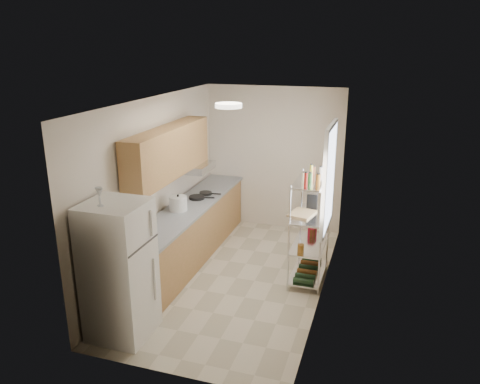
% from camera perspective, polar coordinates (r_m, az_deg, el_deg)
% --- Properties ---
extents(room, '(2.52, 4.42, 2.62)m').
position_cam_1_polar(room, '(6.51, -0.46, -0.32)').
color(room, beige).
rests_on(room, ground).
extents(counter_run, '(0.63, 3.51, 0.90)m').
position_cam_1_polar(counter_run, '(7.50, -6.11, -4.80)').
color(counter_run, '#B1794B').
rests_on(counter_run, ground).
extents(upper_cabinets, '(0.33, 2.20, 0.72)m').
position_cam_1_polar(upper_cabinets, '(6.85, -8.66, 4.83)').
color(upper_cabinets, '#B1794B').
rests_on(upper_cabinets, room).
extents(range_hood, '(0.50, 0.60, 0.12)m').
position_cam_1_polar(range_hood, '(7.63, -5.53, 3.05)').
color(range_hood, '#B7BABC').
rests_on(range_hood, room).
extents(window, '(0.06, 1.00, 1.46)m').
position_cam_1_polar(window, '(6.52, 10.81, 1.68)').
color(window, white).
rests_on(window, room).
extents(bakers_rack, '(0.45, 0.90, 1.73)m').
position_cam_1_polar(bakers_rack, '(6.63, 8.64, -1.95)').
color(bakers_rack, silver).
rests_on(bakers_rack, ground).
extents(ceiling_dome, '(0.34, 0.34, 0.05)m').
position_cam_1_polar(ceiling_dome, '(5.95, -1.40, 10.51)').
color(ceiling_dome, white).
rests_on(ceiling_dome, room).
extents(refrigerator, '(0.68, 0.68, 1.65)m').
position_cam_1_polar(refrigerator, '(5.62, -14.53, -9.25)').
color(refrigerator, white).
rests_on(refrigerator, ground).
extents(wine_glass_a, '(0.07, 0.07, 0.20)m').
position_cam_1_polar(wine_glass_a, '(5.23, -16.81, -0.54)').
color(wine_glass_a, silver).
rests_on(wine_glass_a, refrigerator).
extents(wine_glass_b, '(0.07, 0.07, 0.20)m').
position_cam_1_polar(wine_glass_b, '(5.20, -16.69, -0.67)').
color(wine_glass_b, silver).
rests_on(wine_glass_b, refrigerator).
extents(rice_cooker, '(0.27, 0.27, 0.22)m').
position_cam_1_polar(rice_cooker, '(7.10, -7.54, -1.39)').
color(rice_cooker, white).
rests_on(rice_cooker, counter_run).
extents(frying_pan_large, '(0.30, 0.30, 0.04)m').
position_cam_1_polar(frying_pan_large, '(7.61, -5.29, -0.67)').
color(frying_pan_large, black).
rests_on(frying_pan_large, counter_run).
extents(frying_pan_small, '(0.23, 0.23, 0.04)m').
position_cam_1_polar(frying_pan_small, '(7.81, -4.21, -0.16)').
color(frying_pan_small, black).
rests_on(frying_pan_small, counter_run).
extents(cutting_board, '(0.38, 0.45, 0.03)m').
position_cam_1_polar(cutting_board, '(6.64, 7.59, -2.61)').
color(cutting_board, tan).
rests_on(cutting_board, bakers_rack).
extents(espresso_machine, '(0.17, 0.24, 0.26)m').
position_cam_1_polar(espresso_machine, '(6.88, 8.80, -0.91)').
color(espresso_machine, black).
rests_on(espresso_machine, bakers_rack).
extents(storage_bag, '(0.12, 0.15, 0.15)m').
position_cam_1_polar(storage_bag, '(7.11, 8.80, -4.66)').
color(storage_bag, maroon).
rests_on(storage_bag, bakers_rack).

